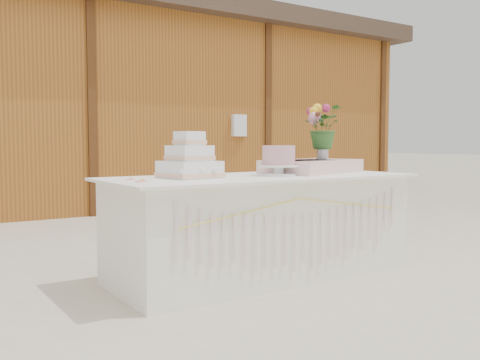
{
  "coord_description": "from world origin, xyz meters",
  "views": [
    {
      "loc": [
        -2.37,
        -3.29,
        1.02
      ],
      "look_at": [
        0.0,
        0.3,
        0.72
      ],
      "focal_mm": 40.0,
      "sensor_mm": 36.0,
      "label": 1
    }
  ],
  "objects": [
    {
      "name": "ground",
      "position": [
        0.0,
        0.0,
        0.0
      ],
      "size": [
        80.0,
        80.0,
        0.0
      ],
      "primitive_type": "plane",
      "color": "beige",
      "rests_on": "ground"
    },
    {
      "name": "flower_vase",
      "position": [
        0.68,
        0.08,
        0.95
      ],
      "size": [
        0.1,
        0.1,
        0.14
      ],
      "primitive_type": "cylinder",
      "color": "silver",
      "rests_on": "satin_runner"
    },
    {
      "name": "satin_runner",
      "position": [
        0.59,
        0.1,
        0.82
      ],
      "size": [
        0.98,
        0.73,
        0.11
      ],
      "primitive_type": "cube",
      "rotation": [
        0.0,
        0.0,
        0.29
      ],
      "color": "#FFCFCD",
      "rests_on": "cake_table"
    },
    {
      "name": "loose_flowers",
      "position": [
        -1.03,
        0.01,
        0.78
      ],
      "size": [
        0.22,
        0.33,
        0.02
      ],
      "primitive_type": null,
      "rotation": [
        0.0,
        0.0,
        0.33
      ],
      "color": "pink",
      "rests_on": "cake_table"
    },
    {
      "name": "cake_table",
      "position": [
        0.0,
        -0.0,
        0.39
      ],
      "size": [
        2.4,
        1.0,
        0.77
      ],
      "color": "white",
      "rests_on": "ground"
    },
    {
      "name": "wedding_cake",
      "position": [
        -0.58,
        0.07,
        0.88
      ],
      "size": [
        0.41,
        0.41,
        0.33
      ],
      "rotation": [
        0.0,
        0.0,
        0.13
      ],
      "color": "white",
      "rests_on": "cake_table"
    },
    {
      "name": "pink_cake_stand",
      "position": [
        0.12,
        -0.06,
        0.9
      ],
      "size": [
        0.32,
        0.32,
        0.23
      ],
      "color": "white",
      "rests_on": "cake_table"
    },
    {
      "name": "bouquet",
      "position": [
        0.68,
        0.08,
        1.2
      ],
      "size": [
        0.41,
        0.39,
        0.36
      ],
      "primitive_type": "imported",
      "rotation": [
        0.0,
        0.0,
        0.38
      ],
      "color": "#2E5923",
      "rests_on": "flower_vase"
    },
    {
      "name": "barn",
      "position": [
        -0.01,
        5.99,
        1.68
      ],
      "size": [
        12.6,
        4.6,
        3.3
      ],
      "color": "#94571F",
      "rests_on": "ground"
    }
  ]
}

